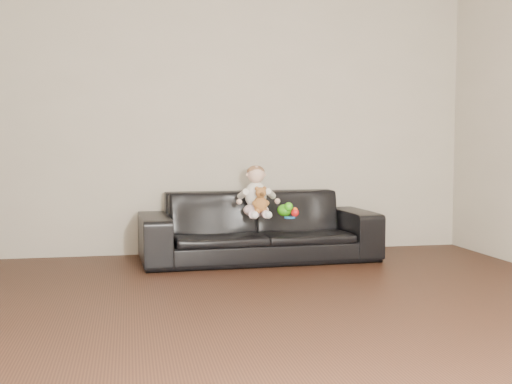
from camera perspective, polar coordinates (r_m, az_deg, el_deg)
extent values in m
plane|color=#351D12|center=(3.60, 2.20, -12.46)|extent=(5.50, 5.50, 0.00)
plane|color=#BBB19D|center=(6.17, -3.76, 6.64)|extent=(5.00, 0.00, 5.00)
imported|color=black|center=(5.77, 0.22, -3.06)|extent=(2.13, 0.91, 0.61)
ellipsoid|color=silver|center=(5.64, 0.00, -1.61)|extent=(0.26, 0.23, 0.12)
ellipsoid|color=white|center=(5.65, -0.03, -0.27)|extent=(0.22, 0.19, 0.23)
sphere|color=beige|center=(5.62, 0.00, 1.58)|extent=(0.18, 0.18, 0.15)
ellipsoid|color=#8C603F|center=(5.63, -0.02, 1.82)|extent=(0.18, 0.18, 0.11)
cylinder|color=silver|center=(5.49, -0.18, -1.96)|extent=(0.10, 0.20, 0.07)
cylinder|color=silver|center=(5.51, 0.77, -1.94)|extent=(0.10, 0.20, 0.07)
sphere|color=white|center=(5.40, -0.08, -2.07)|extent=(0.07, 0.07, 0.06)
sphere|color=white|center=(5.42, 1.09, -2.05)|extent=(0.07, 0.07, 0.06)
cylinder|color=white|center=(5.57, -1.16, -0.18)|extent=(0.08, 0.17, 0.10)
cylinder|color=white|center=(5.62, 1.29, -0.15)|extent=(0.08, 0.17, 0.10)
ellipsoid|color=#A3652E|center=(5.50, 0.40, -1.09)|extent=(0.15, 0.14, 0.14)
sphere|color=#A3652E|center=(5.47, 0.43, -0.06)|extent=(0.12, 0.12, 0.09)
sphere|color=#A3652E|center=(5.48, 0.07, 0.31)|extent=(0.05, 0.05, 0.04)
sphere|color=#A3652E|center=(5.49, 0.75, 0.32)|extent=(0.05, 0.05, 0.04)
sphere|color=#593819|center=(5.44, 0.52, -0.19)|extent=(0.05, 0.05, 0.04)
ellipsoid|color=#44C817|center=(5.70, 2.54, -1.64)|extent=(0.18, 0.19, 0.11)
sphere|color=red|center=(5.67, 3.48, -1.84)|extent=(0.09, 0.09, 0.07)
cylinder|color=blue|center=(5.55, 3.02, -2.27)|extent=(0.12, 0.12, 0.01)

